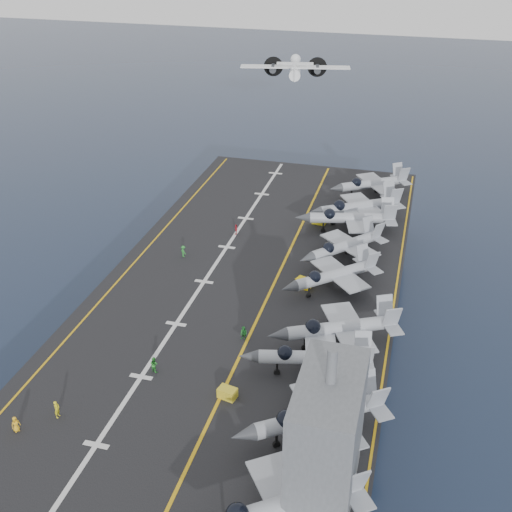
% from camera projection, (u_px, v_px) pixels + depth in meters
% --- Properties ---
extents(ground, '(500.00, 500.00, 0.00)m').
position_uv_depth(ground, '(248.00, 353.00, 87.74)').
color(ground, '#142135').
rests_on(ground, ground).
extents(hull, '(36.00, 90.00, 10.00)m').
position_uv_depth(hull, '(248.00, 323.00, 85.33)').
color(hull, '#56595E').
rests_on(hull, ground).
extents(flight_deck, '(38.00, 92.00, 0.40)m').
position_uv_depth(flight_deck, '(248.00, 289.00, 82.82)').
color(flight_deck, black).
rests_on(flight_deck, hull).
extents(foul_line, '(0.35, 90.00, 0.02)m').
position_uv_depth(foul_line, '(270.00, 291.00, 82.03)').
color(foul_line, gold).
rests_on(foul_line, flight_deck).
extents(landing_centerline, '(0.50, 90.00, 0.02)m').
position_uv_depth(landing_centerline, '(204.00, 282.00, 84.09)').
color(landing_centerline, silver).
rests_on(landing_centerline, flight_deck).
extents(deck_edge_port, '(0.25, 90.00, 0.02)m').
position_uv_depth(deck_edge_port, '(127.00, 271.00, 86.60)').
color(deck_edge_port, gold).
rests_on(deck_edge_port, flight_deck).
extents(deck_edge_stbd, '(0.25, 90.00, 0.02)m').
position_uv_depth(deck_edge_stbd, '(393.00, 309.00, 78.49)').
color(deck_edge_stbd, gold).
rests_on(deck_edge_stbd, flight_deck).
extents(island_superstructure, '(5.00, 10.00, 15.00)m').
position_uv_depth(island_superstructure, '(327.00, 427.00, 50.31)').
color(island_superstructure, '#56595E').
rests_on(island_superstructure, flight_deck).
extents(fighter_jet_0, '(19.24, 18.06, 5.56)m').
position_uv_depth(fighter_jet_0, '(281.00, 505.00, 49.46)').
color(fighter_jet_0, '#969DA6').
rests_on(fighter_jet_0, flight_deck).
extents(fighter_jet_1, '(17.89, 16.61, 5.17)m').
position_uv_depth(fighter_jet_1, '(319.00, 414.00, 58.55)').
color(fighter_jet_1, '#8D939A').
rests_on(fighter_jet_1, flight_deck).
extents(fighter_jet_2, '(15.64, 12.18, 4.83)m').
position_uv_depth(fighter_jet_2, '(315.00, 357.00, 66.30)').
color(fighter_jet_2, '#979FA7').
rests_on(fighter_jet_2, flight_deck).
extents(fighter_jet_3, '(17.66, 15.43, 5.14)m').
position_uv_depth(fighter_jet_3, '(341.00, 326.00, 70.75)').
color(fighter_jet_3, gray).
rests_on(fighter_jet_3, flight_deck).
extents(fighter_jet_4, '(16.28, 16.03, 4.76)m').
position_uv_depth(fighter_jet_4, '(335.00, 274.00, 81.19)').
color(fighter_jet_4, '#9DA4AF').
rests_on(fighter_jet_4, flight_deck).
extents(fighter_jet_5, '(16.02, 16.44, 4.79)m').
position_uv_depth(fighter_jet_5, '(346.00, 245.00, 88.12)').
color(fighter_jet_5, gray).
rests_on(fighter_jet_5, flight_deck).
extents(fighter_jet_6, '(16.93, 13.33, 5.19)m').
position_uv_depth(fighter_jet_6, '(352.00, 217.00, 95.45)').
color(fighter_jet_6, gray).
rests_on(fighter_jet_6, flight_deck).
extents(fighter_jet_7, '(18.47, 16.92, 5.34)m').
position_uv_depth(fighter_jet_7, '(359.00, 206.00, 98.89)').
color(fighter_jet_7, '#9CA5AD').
rests_on(fighter_jet_7, flight_deck).
extents(fighter_jet_8, '(16.91, 15.59, 4.89)m').
position_uv_depth(fighter_jet_8, '(373.00, 183.00, 107.63)').
color(fighter_jet_8, gray).
rests_on(fighter_jet_8, flight_deck).
extents(tow_cart_a, '(2.04, 1.56, 1.09)m').
position_uv_depth(tow_cart_a, '(227.00, 393.00, 64.17)').
color(tow_cart_a, gold).
rests_on(tow_cart_a, flight_deck).
extents(tow_cart_b, '(2.24, 1.84, 1.16)m').
position_uv_depth(tow_cart_b, '(304.00, 283.00, 82.73)').
color(tow_cart_b, yellow).
rests_on(tow_cart_b, flight_deck).
extents(tow_cart_c, '(2.19, 1.56, 1.23)m').
position_uv_depth(tow_cart_c, '(319.00, 220.00, 99.14)').
color(tow_cart_c, yellow).
rests_on(tow_cart_c, flight_deck).
extents(crew_0, '(1.11, 1.19, 1.65)m').
position_uv_depth(crew_0, '(16.00, 424.00, 59.93)').
color(crew_0, yellow).
rests_on(crew_0, flight_deck).
extents(crew_1, '(0.76, 1.13, 1.88)m').
position_uv_depth(crew_1, '(57.00, 409.00, 61.53)').
color(crew_1, yellow).
rests_on(crew_1, flight_deck).
extents(crew_2, '(1.27, 1.06, 1.81)m').
position_uv_depth(crew_2, '(154.00, 364.00, 67.59)').
color(crew_2, green).
rests_on(crew_2, flight_deck).
extents(crew_3, '(1.21, 1.16, 1.68)m').
position_uv_depth(crew_3, '(183.00, 251.00, 89.71)').
color(crew_3, '#26862F').
rests_on(crew_3, flight_deck).
extents(crew_4, '(0.91, 1.12, 1.62)m').
position_uv_depth(crew_4, '(236.00, 229.00, 95.81)').
color(crew_4, red).
rests_on(crew_4, flight_deck).
extents(crew_7, '(1.25, 1.05, 1.78)m').
position_uv_depth(crew_7, '(244.00, 333.00, 72.46)').
color(crew_7, '#268C33').
rests_on(crew_7, flight_deck).
extents(transport_plane, '(23.74, 18.42, 5.03)m').
position_uv_depth(transport_plane, '(295.00, 73.00, 125.71)').
color(transport_plane, silver).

